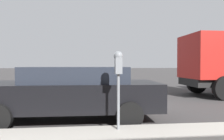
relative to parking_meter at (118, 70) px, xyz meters
The scene contains 3 objects.
ground_plane 3.04m from the parking_meter, 21.69° to the left, with size 220.00×220.00×0.00m, color #3D3A3A.
parking_meter is the anchor object (origin of this frame).
car_black 1.99m from the parking_meter, 34.92° to the left, with size 2.20×4.82×1.45m.
Camera 1 is at (-6.97, -0.37, 1.49)m, focal length 35.00 mm.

